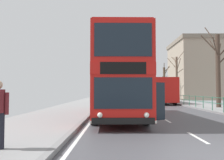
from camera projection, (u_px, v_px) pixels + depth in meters
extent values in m
cube|color=silver|center=(197.00, 137.00, 8.14)|extent=(0.12, 2.00, 0.00)
cube|color=silver|center=(166.00, 120.00, 12.94)|extent=(0.12, 2.00, 0.00)
cube|color=silver|center=(152.00, 112.00, 17.73)|extent=(0.12, 2.00, 0.00)
cube|color=silver|center=(144.00, 108.00, 22.53)|extent=(0.12, 2.00, 0.00)
cube|color=silver|center=(139.00, 105.00, 27.32)|extent=(0.12, 2.00, 0.00)
cube|color=silver|center=(135.00, 103.00, 32.12)|extent=(0.12, 2.00, 0.00)
cube|color=silver|center=(132.00, 101.00, 36.91)|extent=(0.12, 2.00, 0.00)
cube|color=silver|center=(130.00, 100.00, 41.71)|extent=(0.12, 2.00, 0.00)
cube|color=silver|center=(129.00, 99.00, 46.50)|extent=(0.12, 2.00, 0.00)
cube|color=silver|center=(127.00, 98.00, 51.30)|extent=(0.12, 2.00, 0.00)
cube|color=silver|center=(126.00, 98.00, 56.09)|extent=(0.12, 2.00, 0.00)
cube|color=silver|center=(63.00, 159.00, 5.58)|extent=(0.12, 133.00, 0.00)
cube|color=gray|center=(48.00, 156.00, 5.59)|extent=(0.20, 140.00, 0.14)
cube|color=red|center=(117.00, 96.00, 14.42)|extent=(2.73, 10.86, 1.82)
cube|color=red|center=(117.00, 77.00, 14.47)|extent=(2.74, 10.91, 0.47)
cube|color=red|center=(117.00, 59.00, 14.52)|extent=(2.73, 10.86, 1.66)
cube|color=#A91511|center=(117.00, 44.00, 14.55)|extent=(2.65, 10.53, 0.08)
cube|color=#19232D|center=(123.00, 93.00, 9.02)|extent=(2.16, 0.08, 1.16)
cube|color=black|center=(123.00, 68.00, 9.06)|extent=(1.72, 0.07, 0.46)
cube|color=#19232D|center=(123.00, 40.00, 9.11)|extent=(2.16, 0.08, 1.26)
cube|color=black|center=(123.00, 121.00, 8.97)|extent=(2.33, 0.14, 0.24)
cube|color=white|center=(118.00, 110.00, 14.38)|extent=(2.75, 10.91, 0.10)
cube|color=#19232D|center=(138.00, 92.00, 14.72)|extent=(0.23, 8.42, 0.95)
cube|color=#19232D|center=(138.00, 57.00, 14.54)|extent=(0.27, 9.72, 1.00)
cube|color=#19232D|center=(97.00, 92.00, 14.68)|extent=(0.23, 8.42, 0.95)
cube|color=#19232D|center=(97.00, 57.00, 14.50)|extent=(0.27, 9.72, 1.00)
sphere|color=white|center=(147.00, 115.00, 8.98)|extent=(0.21, 0.21, 0.20)
sphere|color=white|center=(100.00, 115.00, 8.95)|extent=(0.21, 0.21, 0.20)
cube|color=#19232D|center=(158.00, 101.00, 10.09)|extent=(0.67, 0.51, 1.56)
cube|color=black|center=(149.00, 101.00, 10.38)|extent=(0.12, 0.90, 1.56)
cylinder|color=black|center=(146.00, 113.00, 11.21)|extent=(0.33, 1.05, 1.04)
cylinder|color=black|center=(95.00, 114.00, 11.17)|extent=(0.33, 1.05, 1.04)
cylinder|color=black|center=(132.00, 105.00, 17.90)|extent=(0.33, 1.05, 1.04)
cylinder|color=black|center=(100.00, 105.00, 17.86)|extent=(0.33, 1.05, 1.04)
cube|color=red|center=(159.00, 90.00, 29.90)|extent=(2.68, 9.22, 2.69)
cube|color=#19232D|center=(148.00, 87.00, 29.90)|extent=(0.14, 7.80, 1.29)
cube|color=#19232D|center=(169.00, 87.00, 29.92)|extent=(0.14, 7.80, 1.29)
cube|color=#19232D|center=(152.00, 88.00, 34.51)|extent=(2.18, 0.06, 1.62)
cylinder|color=black|center=(146.00, 99.00, 32.42)|extent=(0.30, 0.96, 0.96)
cylinder|color=black|center=(164.00, 99.00, 32.44)|extent=(0.30, 0.96, 0.96)
cylinder|color=black|center=(153.00, 101.00, 27.05)|extent=(0.30, 0.96, 0.96)
cylinder|color=black|center=(175.00, 101.00, 27.07)|extent=(0.30, 0.96, 0.96)
cylinder|color=#236B4C|center=(224.00, 105.00, 16.10)|extent=(0.05, 0.05, 0.99)
cylinder|color=#236B4C|center=(212.00, 103.00, 17.94)|extent=(0.05, 0.05, 0.99)
cylinder|color=#236B4C|center=(203.00, 102.00, 19.77)|extent=(0.05, 0.05, 0.99)
cylinder|color=#236B4C|center=(196.00, 101.00, 21.61)|extent=(0.05, 0.05, 0.99)
cylinder|color=#236B4C|center=(189.00, 101.00, 23.45)|extent=(0.05, 0.05, 0.99)
cylinder|color=#236B4C|center=(184.00, 100.00, 25.28)|extent=(0.05, 0.05, 0.99)
cylinder|color=#236B4C|center=(179.00, 99.00, 27.12)|extent=(0.05, 0.05, 0.99)
cylinder|color=#236B4C|center=(175.00, 99.00, 28.96)|extent=(0.05, 0.05, 0.99)
cylinder|color=#236B4C|center=(171.00, 98.00, 30.79)|extent=(0.05, 0.05, 0.99)
cylinder|color=#236B4C|center=(168.00, 98.00, 32.63)|extent=(0.05, 0.05, 0.99)
cylinder|color=#236B4C|center=(165.00, 97.00, 34.47)|extent=(0.05, 0.05, 0.99)
cylinder|color=#236B4C|center=(163.00, 97.00, 36.30)|extent=(0.05, 0.05, 0.99)
cylinder|color=#236B4C|center=(160.00, 97.00, 38.14)|extent=(0.05, 0.05, 0.99)
cylinder|color=#236B4C|center=(158.00, 97.00, 39.98)|extent=(0.05, 0.05, 0.99)
cylinder|color=#236B4C|center=(192.00, 96.00, 22.55)|extent=(0.04, 34.93, 0.04)
cylinder|color=#236B4C|center=(192.00, 100.00, 22.53)|extent=(0.04, 34.93, 0.04)
cylinder|color=black|center=(1.00, 130.00, 5.97)|extent=(0.18, 0.18, 0.92)
cylinder|color=maroon|center=(7.00, 103.00, 6.01)|extent=(0.11, 0.11, 0.55)
cylinder|color=#423328|center=(218.00, 71.00, 21.35)|extent=(0.40, 0.40, 6.38)
cylinder|color=#423328|center=(219.00, 52.00, 21.77)|extent=(0.68, 0.79, 1.64)
cylinder|color=#423328|center=(209.00, 44.00, 21.81)|extent=(1.33, 0.82, 1.78)
cylinder|color=#423328|center=(211.00, 36.00, 22.12)|extent=(0.72, 1.34, 1.90)
cylinder|color=#423328|center=(215.00, 47.00, 20.96)|extent=(0.92, 1.07, 1.62)
cylinder|color=#423328|center=(223.00, 52.00, 20.70)|extent=(0.37, 1.51, 0.83)
cylinder|color=#423328|center=(214.00, 47.00, 22.00)|extent=(0.36, 1.20, 1.57)
cylinder|color=#423328|center=(223.00, 59.00, 21.28)|extent=(0.93, 0.36, 0.95)
cylinder|color=brown|center=(177.00, 79.00, 34.70)|extent=(0.29, 0.29, 6.29)
cylinder|color=brown|center=(179.00, 65.00, 34.25)|extent=(0.38, 1.15, 1.79)
cylinder|color=brown|center=(180.00, 56.00, 34.06)|extent=(0.72, 1.61, 1.24)
cylinder|color=brown|center=(174.00, 59.00, 35.80)|extent=(0.36, 2.01, 1.06)
cylinder|color=brown|center=(180.00, 71.00, 35.05)|extent=(1.17, 0.72, 0.79)
cylinder|color=brown|center=(175.00, 62.00, 35.58)|extent=(0.07, 1.59, 1.52)
cylinder|color=brown|center=(172.00, 63.00, 35.41)|extent=(1.12, 1.32, 1.71)
cylinder|color=#4C3D2D|center=(164.00, 83.00, 42.12)|extent=(0.38, 0.38, 5.51)
cylinder|color=#4C3D2D|center=(163.00, 79.00, 41.45)|extent=(0.67, 1.49, 0.86)
cylinder|color=#4C3D2D|center=(167.00, 70.00, 42.35)|extent=(1.07, 0.39, 1.74)
cylinder|color=#4C3D2D|center=(167.00, 69.00, 42.66)|extent=(1.29, 0.99, 1.08)
cylinder|color=#4C3D2D|center=(164.00, 67.00, 41.29)|extent=(0.50, 1.99, 1.15)
cylinder|color=#4C3D2D|center=(166.00, 78.00, 42.48)|extent=(0.75, 0.73, 0.94)
cube|color=gray|center=(202.00, 72.00, 46.12)|extent=(10.18, 12.07, 10.33)
cube|color=slate|center=(201.00, 43.00, 46.37)|extent=(10.59, 12.55, 0.70)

